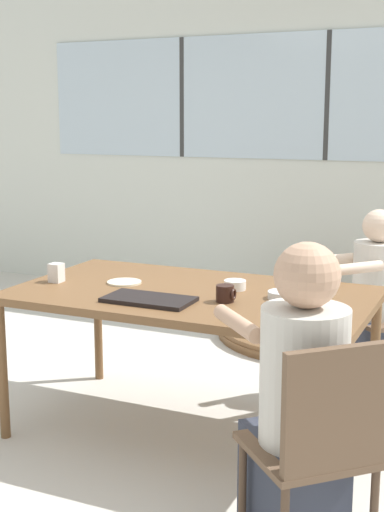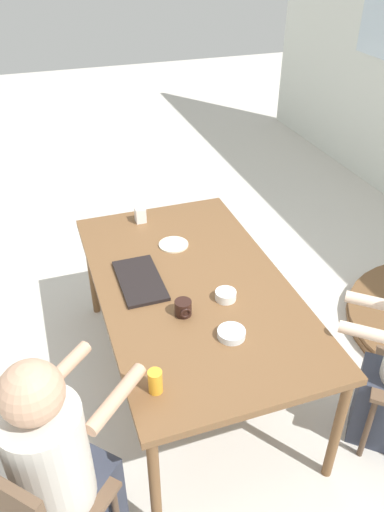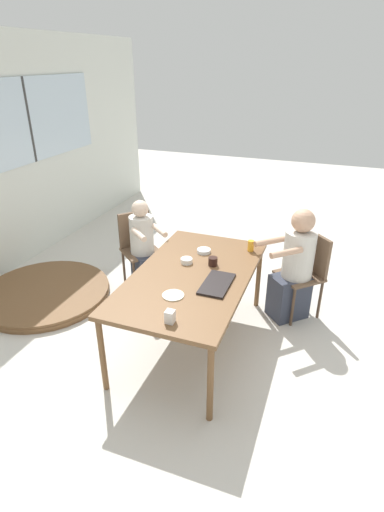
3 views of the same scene
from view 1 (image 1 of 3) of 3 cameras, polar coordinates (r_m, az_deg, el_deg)
The scene contains 14 objects.
ground_plane at distance 3.81m, azimuth 0.00°, elevation -13.80°, with size 16.00×16.00×0.00m, color beige.
wall_back_with_windows at distance 6.05m, azimuth 10.76°, elevation 9.23°, with size 8.40×0.08×2.80m.
dining_table at distance 3.57m, azimuth 0.00°, elevation -3.68°, with size 1.77×1.01×0.75m.
chair_for_man_blue_shirt at distance 2.51m, azimuth 10.28°, elevation -14.24°, with size 0.57×0.57×0.89m.
person_woman_green_shirt at distance 4.22m, azimuth 14.08°, elevation -4.37°, with size 0.52×0.54×1.09m.
person_man_blue_shirt at distance 2.64m, azimuth 8.48°, elevation -12.68°, with size 0.61×0.62×1.19m.
food_tray_dark at distance 3.37m, azimuth -3.47°, elevation -3.49°, with size 0.42×0.23×0.02m.
coffee_mug at distance 3.35m, azimuth 2.70°, elevation -3.02°, with size 0.09×0.09×0.08m.
juice_glass at distance 2.98m, azimuth 8.51°, elevation -4.64°, with size 0.06×0.06×0.11m.
milk_carton_small at distance 3.82m, azimuth -10.81°, elevation -1.32°, with size 0.07×0.07×0.10m.
bowl_white_shallow at distance 3.44m, azimuth 7.20°, elevation -3.11°, with size 0.13×0.13×0.04m.
bowl_cereal at distance 3.60m, azimuth 3.46°, elevation -2.32°, with size 0.11×0.11×0.05m.
plate_tortillas at distance 3.75m, azimuth -5.44°, elevation -2.11°, with size 0.18×0.18×0.01m.
folded_table_stack at distance 5.41m, azimuth 9.85°, elevation -5.82°, with size 1.47×1.47×0.09m.
Camera 1 is at (1.41, -3.15, 1.60)m, focal length 50.00 mm.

